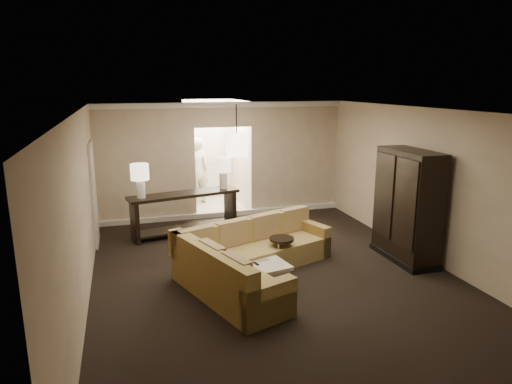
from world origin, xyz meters
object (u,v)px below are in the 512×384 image
object	(u,v)px
sectional_sofa	(250,259)
coffee_table	(257,272)
console_table	(185,210)
armoire	(407,208)
person	(196,167)
drink_table	(282,246)

from	to	relation	value
sectional_sofa	coffee_table	xyz separation A→B (m)	(0.06, -0.20, -0.16)
coffee_table	console_table	distance (m)	3.00
armoire	person	world-z (taller)	armoire
sectional_sofa	coffee_table	bearing A→B (deg)	-93.85
console_table	person	size ratio (longest dim) A/B	1.22
console_table	drink_table	xyz separation A→B (m)	(1.39, -2.36, -0.16)
person	sectional_sofa	bearing A→B (deg)	77.25
sectional_sofa	person	bearing A→B (deg)	71.01
sectional_sofa	console_table	distance (m)	2.77
sectional_sofa	console_table	size ratio (longest dim) A/B	1.24
armoire	coffee_table	bearing A→B (deg)	-175.64
coffee_table	console_table	bearing A→B (deg)	105.35
drink_table	person	bearing A→B (deg)	98.14
console_table	sectional_sofa	bearing A→B (deg)	-86.37
sectional_sofa	armoire	bearing A→B (deg)	-19.05
armoire	person	size ratio (longest dim) A/B	1.02
person	drink_table	bearing A→B (deg)	84.97
console_table	drink_table	world-z (taller)	console_table
sectional_sofa	person	xyz separation A→B (m)	(-0.04, 5.21, 0.67)
console_table	armoire	distance (m)	4.59
coffee_table	armoire	bearing A→B (deg)	4.36
drink_table	sectional_sofa	bearing A→B (deg)	-155.50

